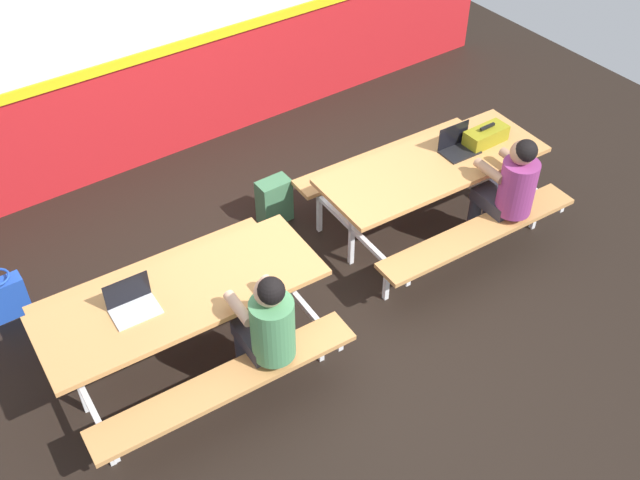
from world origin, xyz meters
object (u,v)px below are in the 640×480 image
at_px(picnic_table_left, 184,309).
at_px(student_nearer, 267,325).
at_px(picnic_table_right, 432,178).
at_px(toolbox_grey, 486,136).
at_px(backpack_dark, 274,201).
at_px(student_further, 509,186).
at_px(laptop_silver, 133,304).
at_px(laptop_dark, 457,146).
at_px(tote_bag_bright, 4,298).

relative_size(picnic_table_left, student_nearer, 1.70).
height_order(picnic_table_right, toolbox_grey, toolbox_grey).
height_order(picnic_table_right, backpack_dark, picnic_table_right).
distance_m(student_further, laptop_silver, 3.16).
height_order(laptop_silver, backpack_dark, laptop_silver).
distance_m(picnic_table_left, student_further, 2.83).
bearing_deg(backpack_dark, picnic_table_left, -143.32).
distance_m(student_further, backpack_dark, 2.09).
distance_m(student_nearer, laptop_silver, 0.93).
height_order(picnic_table_right, laptop_dark, laptop_dark).
bearing_deg(laptop_silver, laptop_dark, 2.02).
distance_m(toolbox_grey, backpack_dark, 1.97).
relative_size(laptop_silver, laptop_dark, 1.00).
xyz_separation_m(student_further, tote_bag_bright, (-3.77, 1.71, -0.51)).
xyz_separation_m(toolbox_grey, tote_bag_bright, (-4.02, 1.17, -0.62)).
xyz_separation_m(laptop_silver, laptop_dark, (3.09, 0.11, 0.00)).
bearing_deg(student_nearer, toolbox_grey, 14.27).
height_order(toolbox_grey, backpack_dark, toolbox_grey).
bearing_deg(toolbox_grey, backpack_dark, 149.84).
bearing_deg(backpack_dark, student_further, -47.26).
xyz_separation_m(laptop_dark, tote_bag_bright, (-3.73, 1.11, -0.59)).
distance_m(picnic_table_left, backpack_dark, 1.80).
relative_size(student_further, laptop_silver, 3.66).
relative_size(student_further, toolbox_grey, 3.02).
xyz_separation_m(picnic_table_left, toolbox_grey, (3.04, 0.11, 0.23)).
relative_size(picnic_table_right, student_further, 1.70).
relative_size(picnic_table_left, tote_bag_bright, 4.78).
bearing_deg(laptop_silver, picnic_table_left, -9.14).
distance_m(picnic_table_left, laptop_dark, 2.77).
height_order(toolbox_grey, tote_bag_bright, toolbox_grey).
bearing_deg(laptop_dark, student_further, -86.47).
xyz_separation_m(laptop_silver, tote_bag_bright, (-0.65, 1.22, -0.59)).
bearing_deg(backpack_dark, laptop_silver, -150.20).
xyz_separation_m(laptop_silver, backpack_dark, (1.75, 1.00, -0.57)).
xyz_separation_m(laptop_dark, toolbox_grey, (0.28, -0.05, 0.02)).
bearing_deg(tote_bag_bright, toolbox_grey, -16.17).
relative_size(picnic_table_left, laptop_silver, 6.23).
bearing_deg(tote_bag_bright, picnic_table_right, -18.26).
relative_size(picnic_table_left, backpack_dark, 4.67).
bearing_deg(backpack_dark, laptop_dark, -33.68).
bearing_deg(laptop_silver, student_further, -8.87).
xyz_separation_m(student_further, backpack_dark, (-1.38, 1.49, -0.49)).
xyz_separation_m(student_nearer, toolbox_grey, (2.70, 0.69, 0.10)).
distance_m(laptop_silver, tote_bag_bright, 1.51).
distance_m(student_nearer, backpack_dark, 2.01).
bearing_deg(laptop_dark, student_nearer, -163.01).
bearing_deg(laptop_dark, laptop_silver, -177.98).
xyz_separation_m(student_nearer, laptop_dark, (2.41, 0.74, 0.08)).
height_order(student_further, tote_bag_bright, student_further).
bearing_deg(picnic_table_right, tote_bag_bright, 161.74).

